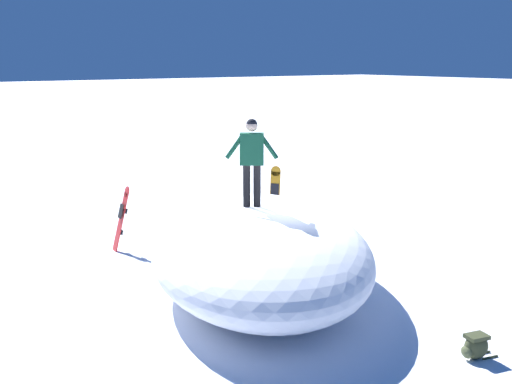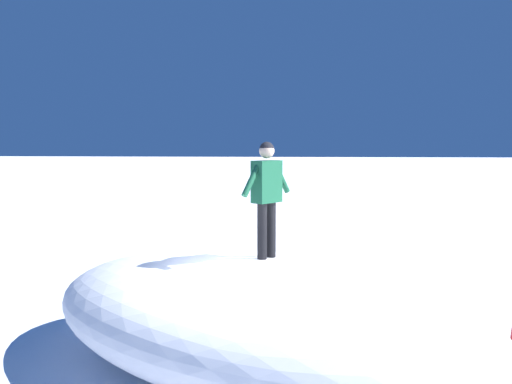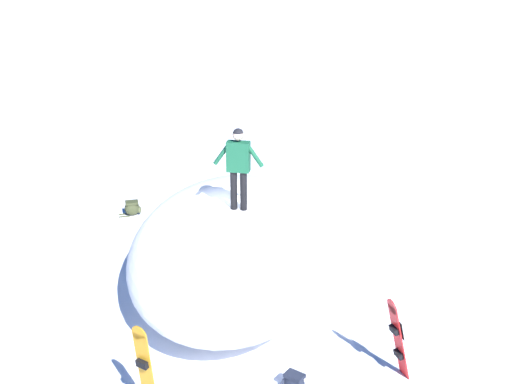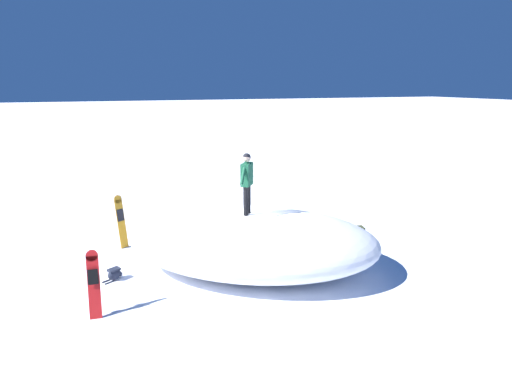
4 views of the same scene
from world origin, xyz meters
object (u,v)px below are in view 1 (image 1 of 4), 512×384
(snowboard_secondary_upright, at_px, (275,198))
(backpack_far, at_px, (475,346))
(backpack_near, at_px, (192,236))
(snowboarder_standing, at_px, (252,155))
(snowboard_primary_upright, at_px, (122,218))

(snowboard_secondary_upright, xyz_separation_m, backpack_far, (-2.01, -7.73, -0.70))
(backpack_far, bearing_deg, backpack_near, 92.15)
(backpack_near, bearing_deg, backpack_far, -87.85)
(snowboarder_standing, bearing_deg, backpack_far, -77.27)
(snowboard_secondary_upright, relative_size, backpack_far, 2.81)
(backpack_far, bearing_deg, snowboard_secondary_upright, 75.39)
(backpack_near, height_order, backpack_far, backpack_far)
(backpack_near, relative_size, backpack_far, 0.91)
(snowboard_primary_upright, height_order, snowboard_secondary_upright, snowboard_secondary_upright)
(snowboard_secondary_upright, bearing_deg, snowboard_primary_upright, 168.97)
(snowboard_primary_upright, height_order, backpack_far, snowboard_primary_upright)
(snowboarder_standing, relative_size, snowboard_primary_upright, 1.11)
(snowboard_primary_upright, bearing_deg, backpack_near, -15.19)
(snowboarder_standing, xyz_separation_m, backpack_far, (1.01, -4.48, -2.50))
(snowboarder_standing, xyz_separation_m, snowboard_secondary_upright, (3.03, 3.25, -1.80))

